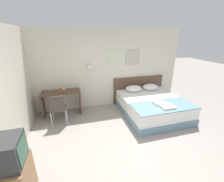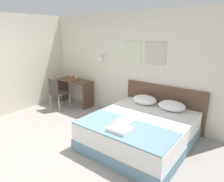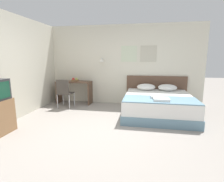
# 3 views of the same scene
# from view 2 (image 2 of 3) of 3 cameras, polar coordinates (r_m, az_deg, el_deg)

# --- Properties ---
(ground_plane) EXTENTS (24.00, 24.00, 0.00)m
(ground_plane) POSITION_cam_2_polar(r_m,az_deg,el_deg) (4.09, -19.77, -16.53)
(ground_plane) COLOR gray
(wall_back) EXTENTS (5.51, 0.31, 2.65)m
(wall_back) POSITION_cam_2_polar(r_m,az_deg,el_deg) (5.31, 2.61, 7.41)
(wall_back) COLOR beige
(wall_back) RESTS_ON ground_plane
(bed) EXTENTS (1.82, 2.04, 0.56)m
(bed) POSITION_cam_2_polar(r_m,az_deg,el_deg) (4.10, 8.08, -11.11)
(bed) COLOR #66899E
(bed) RESTS_ON ground_plane
(headboard) EXTENTS (1.94, 0.06, 0.98)m
(headboard) POSITION_cam_2_polar(r_m,az_deg,el_deg) (4.88, 14.32, -4.11)
(headboard) COLOR brown
(headboard) RESTS_ON ground_plane
(pillow_left) EXTENTS (0.57, 0.45, 0.20)m
(pillow_left) POSITION_cam_2_polar(r_m,az_deg,el_deg) (4.69, 9.30, -2.46)
(pillow_left) COLOR white
(pillow_left) RESTS_ON bed
(pillow_right) EXTENTS (0.57, 0.45, 0.20)m
(pillow_right) POSITION_cam_2_polar(r_m,az_deg,el_deg) (4.44, 16.74, -4.05)
(pillow_right) COLOR white
(pillow_right) RESTS_ON bed
(throw_blanket) EXTENTS (1.77, 0.81, 0.02)m
(throw_blanket) POSITION_cam_2_polar(r_m,az_deg,el_deg) (3.51, 3.41, -10.49)
(throw_blanket) COLOR #66899E
(throw_blanket) RESTS_ON bed
(folded_towel_near_foot) EXTENTS (0.28, 0.28, 0.06)m
(folded_towel_near_foot) POSITION_cam_2_polar(r_m,az_deg,el_deg) (3.64, 3.66, -8.75)
(folded_towel_near_foot) COLOR white
(folded_towel_near_foot) RESTS_ON throw_blanket
(folded_towel_mid_bed) EXTENTS (0.36, 0.30, 0.06)m
(folded_towel_mid_bed) POSITION_cam_2_polar(r_m,az_deg,el_deg) (3.38, 2.26, -10.80)
(folded_towel_mid_bed) COLOR white
(folded_towel_mid_bed) RESTS_ON throw_blanket
(desk) EXTENTS (1.18, 0.49, 0.78)m
(desk) POSITION_cam_2_polar(r_m,az_deg,el_deg) (6.23, -10.63, 1.04)
(desk) COLOR brown
(desk) RESTS_ON ground_plane
(desk_chair) EXTENTS (0.44, 0.44, 0.91)m
(desk_chair) POSITION_cam_2_polar(r_m,az_deg,el_deg) (5.92, -15.56, -0.13)
(desk_chair) COLOR #3D3833
(desk_chair) RESTS_ON ground_plane
(fruit_bowl) EXTENTS (0.27, 0.27, 0.12)m
(fruit_bowl) POSITION_cam_2_polar(r_m,az_deg,el_deg) (6.14, -10.55, 3.49)
(fruit_bowl) COLOR brown
(fruit_bowl) RESTS_ON desk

